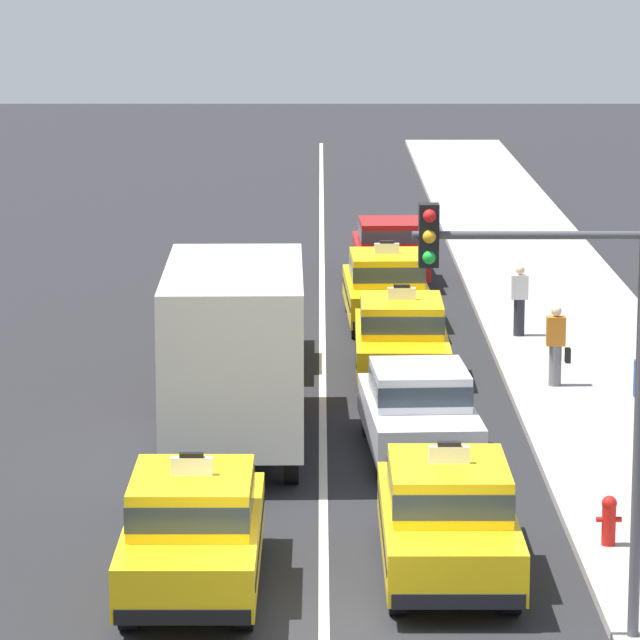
% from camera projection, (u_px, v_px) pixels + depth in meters
% --- Properties ---
extents(lane_stripe_left_right, '(0.14, 80.00, 0.01)m').
position_uv_depth(lane_stripe_left_right, '(329.00, 328.00, 44.05)').
color(lane_stripe_left_right, silver).
rests_on(lane_stripe_left_right, ground).
extents(sidewalk_curb, '(4.00, 90.00, 0.15)m').
position_uv_depth(sidewalk_curb, '(608.00, 374.00, 39.11)').
color(sidewalk_curb, '#9E9993').
rests_on(sidewalk_curb, ground).
extents(taxi_left_nearest, '(1.83, 4.56, 1.96)m').
position_uv_depth(taxi_left_nearest, '(200.00, 528.00, 26.22)').
color(taxi_left_nearest, black).
rests_on(taxi_left_nearest, ground).
extents(box_truck_left_second, '(2.39, 7.00, 3.27)m').
position_uv_depth(box_truck_left_second, '(242.00, 346.00, 33.55)').
color(box_truck_left_second, black).
rests_on(box_truck_left_second, ground).
extents(taxi_left_third, '(1.83, 4.56, 1.96)m').
position_uv_depth(taxi_left_third, '(258.00, 321.00, 40.30)').
color(taxi_left_third, black).
rests_on(taxi_left_third, ground).
extents(taxi_right_nearest, '(1.82, 4.56, 1.96)m').
position_uv_depth(taxi_right_nearest, '(454.00, 516.00, 26.77)').
color(taxi_right_nearest, black).
rests_on(taxi_right_nearest, ground).
extents(sedan_right_second, '(2.00, 4.39, 1.58)m').
position_uv_depth(sedan_right_second, '(426.00, 409.00, 33.00)').
color(sedan_right_second, black).
rests_on(sedan_right_second, ground).
extents(taxi_right_third, '(1.87, 4.58, 1.96)m').
position_uv_depth(taxi_right_third, '(408.00, 337.00, 38.70)').
color(taxi_right_third, black).
rests_on(taxi_right_third, ground).
extents(taxi_right_fourth, '(1.94, 4.61, 1.96)m').
position_uv_depth(taxi_right_fourth, '(393.00, 287.00, 44.24)').
color(taxi_right_fourth, black).
rests_on(taxi_right_fourth, ground).
extents(sedan_right_fifth, '(1.89, 4.35, 1.58)m').
position_uv_depth(sedan_right_fifth, '(397.00, 248.00, 49.92)').
color(sedan_right_fifth, black).
rests_on(sedan_right_fifth, ground).
extents(pedestrian_by_storefront, '(0.47, 0.24, 1.57)m').
position_uv_depth(pedestrian_by_storefront, '(563.00, 346.00, 37.61)').
color(pedestrian_by_storefront, slate).
rests_on(pedestrian_by_storefront, sidewalk_curb).
extents(pedestrian_trailing, '(0.36, 0.24, 1.55)m').
position_uv_depth(pedestrian_trailing, '(526.00, 300.00, 42.33)').
color(pedestrian_trailing, '#23232D').
rests_on(pedestrian_trailing, sidewalk_curb).
extents(fire_hydrant, '(0.36, 0.22, 0.73)m').
position_uv_depth(fire_hydrant, '(616.00, 519.00, 27.79)').
color(fire_hydrant, red).
rests_on(fire_hydrant, sidewalk_curb).
extents(traffic_light_pole, '(2.87, 0.33, 5.58)m').
position_uv_depth(traffic_light_pole, '(570.00, 348.00, 23.54)').
color(traffic_light_pole, '#47474C').
rests_on(traffic_light_pole, ground).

